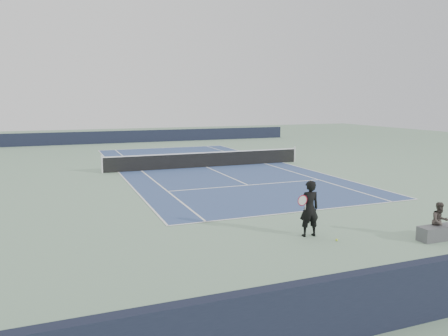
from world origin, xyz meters
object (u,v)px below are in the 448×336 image
object	(u,v)px
tennis_ball	(337,240)
spectator_bench	(439,227)
tennis_net	(206,159)
tennis_player	(309,208)

from	to	relation	value
tennis_ball	spectator_bench	distance (m)	3.17
tennis_net	spectator_bench	xyz separation A→B (m)	(1.87, -16.30, -0.09)
tennis_net	spectator_bench	world-z (taller)	spectator_bench
tennis_player	spectator_bench	bearing A→B (deg)	-26.57
tennis_ball	tennis_net	bearing A→B (deg)	85.84
tennis_net	tennis_ball	bearing A→B (deg)	-94.16
tennis_net	tennis_player	bearing A→B (deg)	-96.44
tennis_ball	spectator_bench	world-z (taller)	spectator_bench
spectator_bench	tennis_player	bearing A→B (deg)	153.43
tennis_player	tennis_ball	xyz separation A→B (m)	(0.53, -0.73, -0.85)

